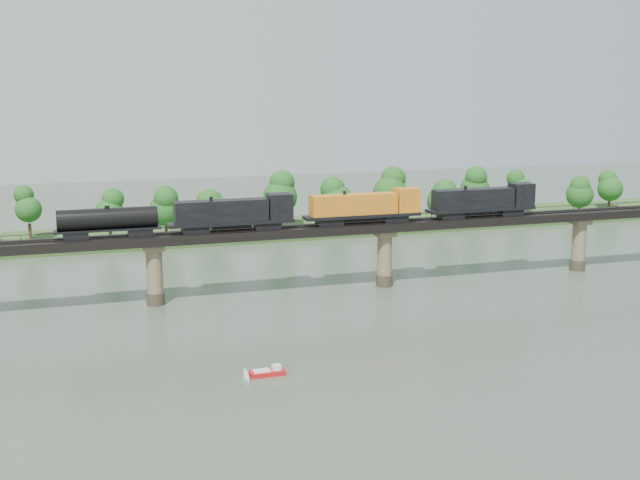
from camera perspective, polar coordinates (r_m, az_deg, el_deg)
name	(u,v)px	position (r m, az deg, el deg)	size (l,w,h in m)	color
ground	(463,336)	(116.81, 10.17, -6.74)	(400.00, 400.00, 0.00)	#3C4A3A
far_bank	(298,228)	(193.57, -1.56, 0.86)	(300.00, 24.00, 1.60)	#2B4B1E
bridge	(385,256)	(141.64, 4.61, -1.12)	(236.00, 30.00, 11.50)	#473A2D
bridge_superstructure	(385,220)	(140.42, 4.66, 1.41)	(220.00, 4.90, 0.75)	black
far_treeline	(269,199)	(185.89, -3.62, 2.92)	(289.06, 17.54, 13.60)	#382619
freight_train	(321,210)	(136.05, 0.09, 2.18)	(84.19, 3.28, 5.80)	black
motorboat	(268,372)	(100.44, -3.74, -9.35)	(4.37, 1.63, 1.22)	red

